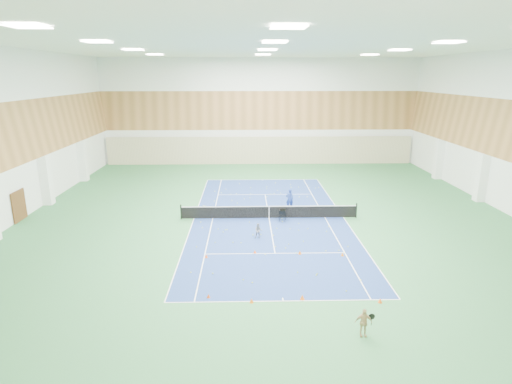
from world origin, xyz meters
TOP-DOWN VIEW (x-y plane):
  - ground at (0.00, 0.00)m, footprint 40.00×40.00m
  - room_shell at (0.00, 0.00)m, footprint 36.00×40.00m
  - wood_cladding at (0.00, 0.00)m, footprint 36.00×40.00m
  - ceiling_light_grid at (0.00, 0.00)m, footprint 21.40×25.40m
  - court_surface at (0.00, 0.00)m, footprint 10.97×23.77m
  - tennis_balls_scatter at (0.00, 0.00)m, footprint 10.57×22.77m
  - tennis_net at (0.00, 0.00)m, footprint 12.80×0.10m
  - back_curtain at (0.00, 19.75)m, footprint 35.40×0.16m
  - door_left_b at (-17.92, 0.00)m, footprint 0.08×1.80m
  - coach at (1.72, 2.21)m, footprint 0.64×0.47m
  - child_court at (-0.90, -3.91)m, footprint 0.48×0.38m
  - child_apron at (2.96, -14.67)m, footprint 0.71×0.30m
  - ball_cart at (0.93, -0.60)m, footprint 0.57×0.57m
  - cone_svc_a at (-3.99, -6.89)m, footprint 0.20×0.20m
  - cone_svc_b at (-1.18, -6.33)m, footprint 0.19×0.19m
  - cone_svc_c at (1.45, -6.53)m, footprint 0.22×0.22m
  - cone_svc_d at (3.88, -6.85)m, footprint 0.19×0.19m
  - cone_base_a at (-3.49, -11.47)m, footprint 0.18×0.18m
  - cone_base_b at (-1.47, -11.97)m, footprint 0.19×0.19m
  - cone_base_c at (0.91, -11.75)m, footprint 0.23×0.23m
  - cone_base_d at (4.46, -12.12)m, footprint 0.20×0.20m

SIDE VIEW (x-z plane):
  - ground at x=0.00m, z-range 0.00..0.00m
  - court_surface at x=0.00m, z-range 0.00..0.01m
  - tennis_balls_scatter at x=0.00m, z-range 0.01..0.08m
  - cone_base_a at x=-3.49m, z-range 0.00..0.20m
  - cone_base_b at x=-1.47m, z-range 0.00..0.21m
  - cone_svc_b at x=-1.18m, z-range 0.00..0.21m
  - cone_svc_d at x=3.88m, z-range 0.00..0.21m
  - cone_svc_a at x=-3.99m, z-range 0.00..0.22m
  - cone_base_d at x=4.46m, z-range 0.00..0.22m
  - cone_svc_c at x=1.45m, z-range 0.00..0.24m
  - cone_base_c at x=0.91m, z-range 0.00..0.25m
  - ball_cart at x=0.93m, z-range 0.00..0.83m
  - child_court at x=-0.90m, z-range 0.00..0.99m
  - tennis_net at x=0.00m, z-range 0.00..1.10m
  - child_apron at x=2.96m, z-range 0.00..1.20m
  - coach at x=1.72m, z-range 0.00..1.62m
  - door_left_b at x=-17.92m, z-range 0.00..2.20m
  - back_curtain at x=0.00m, z-range 0.00..3.20m
  - room_shell at x=0.00m, z-range 0.00..12.00m
  - wood_cladding at x=0.00m, z-range 4.00..12.00m
  - ceiling_light_grid at x=0.00m, z-range 11.89..11.95m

